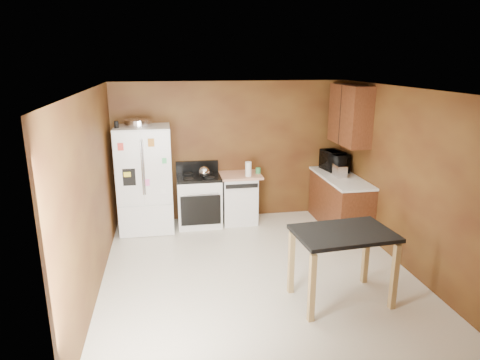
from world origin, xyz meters
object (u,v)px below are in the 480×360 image
object	(u,v)px
microwave	(334,162)
dishwasher	(239,198)
paper_towel	(248,169)
refrigerator	(145,179)
toaster	(340,171)
roasting_pan	(138,123)
kettle	(204,172)
gas_range	(199,200)
pen_cup	(116,125)
island	(343,243)
green_canister	(258,170)

from	to	relation	value
microwave	dishwasher	world-z (taller)	microwave
paper_towel	refrigerator	xyz separation A→B (m)	(-1.77, 0.07, -0.12)
toaster	dishwasher	bearing A→B (deg)	166.42
roasting_pan	microwave	world-z (taller)	roasting_pan
microwave	dishwasher	distance (m)	1.86
toaster	dishwasher	xyz separation A→B (m)	(-1.69, 0.48, -0.55)
kettle	refrigerator	xyz separation A→B (m)	(-1.00, 0.04, -0.09)
gas_range	microwave	bearing A→B (deg)	-0.91
pen_cup	toaster	world-z (taller)	pen_cup
refrigerator	dishwasher	xyz separation A→B (m)	(1.63, 0.09, -0.45)
island	roasting_pan	bearing A→B (deg)	131.28
toaster	dishwasher	world-z (taller)	toaster
paper_towel	island	xyz separation A→B (m)	(0.63, -2.69, -0.26)
island	pen_cup	bearing A→B (deg)	136.40
kettle	dishwasher	bearing A→B (deg)	11.60
dishwasher	island	xyz separation A→B (m)	(0.77, -2.84, 0.31)
paper_towel	gas_range	bearing A→B (deg)	171.68
roasting_pan	gas_range	bearing A→B (deg)	0.80
pen_cup	paper_towel	bearing A→B (deg)	0.79
roasting_pan	gas_range	xyz separation A→B (m)	(0.97, 0.01, -1.39)
pen_cup	paper_towel	world-z (taller)	pen_cup
toaster	microwave	distance (m)	0.43
refrigerator	microwave	bearing A→B (deg)	0.36
pen_cup	refrigerator	bearing A→B (deg)	13.74
kettle	roasting_pan	bearing A→B (deg)	175.08
microwave	island	size ratio (longest dim) A/B	0.48
refrigerator	gas_range	world-z (taller)	refrigerator
green_canister	gas_range	size ratio (longest dim) A/B	0.09
roasting_pan	gas_range	world-z (taller)	roasting_pan
microwave	refrigerator	world-z (taller)	refrigerator
microwave	gas_range	world-z (taller)	microwave
roasting_pan	refrigerator	world-z (taller)	roasting_pan
roasting_pan	island	xyz separation A→B (m)	(2.46, -2.80, -1.09)
island	paper_towel	bearing A→B (deg)	103.16
dishwasher	toaster	bearing A→B (deg)	-15.83
gas_range	island	distance (m)	3.20
paper_towel	microwave	distance (m)	1.62
gas_range	kettle	bearing A→B (deg)	-48.72
pen_cup	roasting_pan	bearing A→B (deg)	23.13
kettle	microwave	world-z (taller)	microwave
microwave	toaster	bearing A→B (deg)	162.35
green_canister	island	xyz separation A→B (m)	(0.42, -2.85, -0.18)
gas_range	island	world-z (taller)	gas_range
refrigerator	dishwasher	size ratio (longest dim) A/B	2.02
gas_range	dishwasher	xyz separation A→B (m)	(0.72, 0.02, -0.01)
dishwasher	refrigerator	bearing A→B (deg)	-177.01
pen_cup	dishwasher	world-z (taller)	pen_cup
toaster	gas_range	xyz separation A→B (m)	(-2.41, 0.46, -0.54)
microwave	kettle	bearing A→B (deg)	82.52
microwave	gas_range	xyz separation A→B (m)	(-2.48, 0.04, -0.60)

